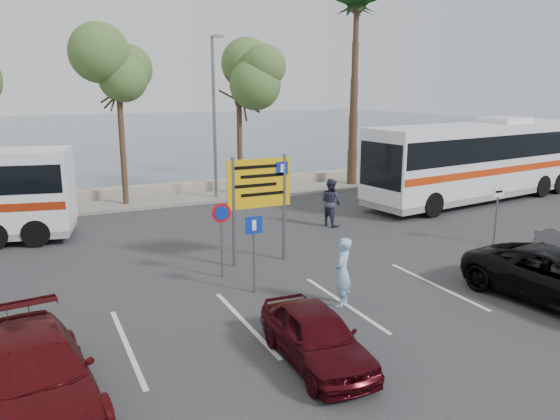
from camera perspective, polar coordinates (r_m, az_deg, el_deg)
name	(u,v)px	position (r m, az deg, el deg)	size (l,w,h in m)	color
ground	(272,301)	(15.23, -0.82, -9.48)	(120.00, 120.00, 0.00)	#2E2E31
kerb_strip	(157,202)	(28.04, -12.75, 0.81)	(44.00, 2.40, 0.15)	gray
seawall	(148,191)	(29.92, -13.62, 1.96)	(48.00, 0.80, 0.60)	gray
sea	(73,133)	(73.29, -20.81, 7.55)	(140.00, 140.00, 0.00)	#384D59
tree_mid	(117,66)	(27.19, -16.63, 14.20)	(3.20, 3.20, 8.00)	#382619
tree_right	(239,78)	(28.74, -4.35, 13.61)	(3.20, 3.20, 7.40)	#382619
palm_tree	(357,9)	(32.19, 8.01, 20.06)	(4.80, 4.80, 11.20)	#382619
street_lamp_right	(214,110)	(27.81, -6.86, 10.35)	(0.45, 1.15, 8.01)	slate
direction_sign	(259,191)	(17.74, -2.17, 1.95)	(2.20, 0.12, 3.60)	slate
sign_no_stop	(222,228)	(16.63, -6.13, -1.89)	(0.60, 0.08, 2.35)	slate
sign_parking	(254,243)	(15.36, -2.74, -3.49)	(0.50, 0.07, 2.25)	slate
sign_taxi	(497,207)	(21.64, 21.74, 0.30)	(0.50, 0.07, 2.20)	slate
lane_markings	(247,322)	(13.98, -3.43, -11.62)	(12.02, 4.20, 0.01)	silver
coach_bus_right	(477,163)	(29.54, 19.93, 4.63)	(13.67, 4.68, 4.18)	white
car_maroon	(36,375)	(11.25, -24.16, -15.42)	(1.89, 4.65, 1.35)	#540E11
car_red	(316,336)	(11.90, 3.79, -12.98)	(1.45, 3.60, 1.23)	#410910
pedestrian_near	(343,272)	(14.71, 6.55, -6.47)	(0.69, 0.45, 1.89)	#97B8DB
pedestrian_far	(331,202)	(22.99, 5.34, 0.82)	(0.98, 0.76, 2.01)	#303349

